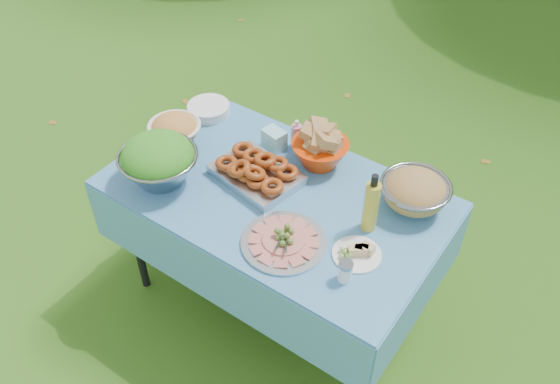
# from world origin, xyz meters

# --- Properties ---
(ground) EXTENTS (80.00, 80.00, 0.00)m
(ground) POSITION_xyz_m (0.00, 0.00, 0.00)
(ground) COLOR #183A0A
(ground) RESTS_ON ground
(picnic_table) EXTENTS (1.46, 0.86, 0.76)m
(picnic_table) POSITION_xyz_m (0.00, 0.00, 0.38)
(picnic_table) COLOR #83D6FD
(picnic_table) RESTS_ON ground
(salad_bowl) EXTENTS (0.44, 0.44, 0.23)m
(salad_bowl) POSITION_xyz_m (-0.46, -0.22, 0.87)
(salad_bowl) COLOR gray
(salad_bowl) RESTS_ON picnic_table
(pasta_bowl_white) EXTENTS (0.31, 0.31, 0.14)m
(pasta_bowl_white) POSITION_xyz_m (-0.60, 0.02, 0.83)
(pasta_bowl_white) COLOR white
(pasta_bowl_white) RESTS_ON picnic_table
(plate_stack) EXTENTS (0.24, 0.24, 0.05)m
(plate_stack) POSITION_xyz_m (-0.61, 0.28, 0.79)
(plate_stack) COLOR white
(plate_stack) RESTS_ON picnic_table
(wipes_box) EXTENTS (0.12, 0.10, 0.10)m
(wipes_box) POSITION_xyz_m (-0.18, 0.25, 0.81)
(wipes_box) COLOR #94E0E8
(wipes_box) RESTS_ON picnic_table
(sanitizer_bottle) EXTENTS (0.06, 0.06, 0.15)m
(sanitizer_bottle) POSITION_xyz_m (-0.10, 0.32, 0.83)
(sanitizer_bottle) COLOR pink
(sanitizer_bottle) RESTS_ON picnic_table
(bread_bowl) EXTENTS (0.33, 0.33, 0.17)m
(bread_bowl) POSITION_xyz_m (0.05, 0.28, 0.85)
(bread_bowl) COLOR red
(bread_bowl) RESTS_ON picnic_table
(pasta_bowl_steel) EXTENTS (0.35, 0.35, 0.16)m
(pasta_bowl_steel) POSITION_xyz_m (0.52, 0.27, 0.84)
(pasta_bowl_steel) COLOR gray
(pasta_bowl_steel) RESTS_ON picnic_table
(fried_tray) EXTENTS (0.42, 0.33, 0.09)m
(fried_tray) POSITION_xyz_m (-0.12, 0.03, 0.81)
(fried_tray) COLOR #B5B6BA
(fried_tray) RESTS_ON picnic_table
(charcuterie_platter) EXTENTS (0.44, 0.44, 0.08)m
(charcuterie_platter) POSITION_xyz_m (0.20, -0.22, 0.80)
(charcuterie_platter) COLOR silver
(charcuterie_platter) RESTS_ON picnic_table
(oil_bottle) EXTENTS (0.06, 0.06, 0.28)m
(oil_bottle) POSITION_xyz_m (0.43, 0.05, 0.90)
(oil_bottle) COLOR gold
(oil_bottle) RESTS_ON picnic_table
(cheese_plate) EXTENTS (0.24, 0.24, 0.05)m
(cheese_plate) POSITION_xyz_m (0.47, -0.11, 0.79)
(cheese_plate) COLOR white
(cheese_plate) RESTS_ON picnic_table
(shaker) EXTENTS (0.06, 0.06, 0.09)m
(shaker) POSITION_xyz_m (0.49, -0.24, 0.81)
(shaker) COLOR white
(shaker) RESTS_ON picnic_table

